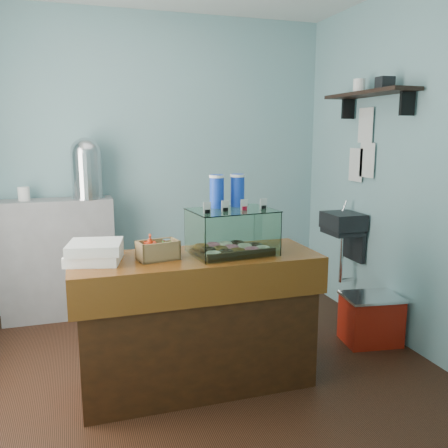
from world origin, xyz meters
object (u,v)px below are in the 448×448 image
object	(u,v)px
coffee_urn	(86,167)
display_case	(230,228)
red_cooler	(371,319)
counter	(197,320)

from	to	relation	value
coffee_urn	display_case	bearing A→B (deg)	-60.87
coffee_urn	red_cooler	distance (m)	2.78
counter	red_cooler	world-z (taller)	counter
counter	red_cooler	xyz separation A→B (m)	(1.51, 0.21, -0.26)
display_case	red_cooler	world-z (taller)	display_case
coffee_urn	red_cooler	world-z (taller)	coffee_urn
counter	coffee_urn	size ratio (longest dim) A/B	2.93
counter	display_case	distance (m)	0.65
counter	display_case	bearing A→B (deg)	5.60
counter	coffee_urn	xyz separation A→B (m)	(-0.61, 1.56, 0.93)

